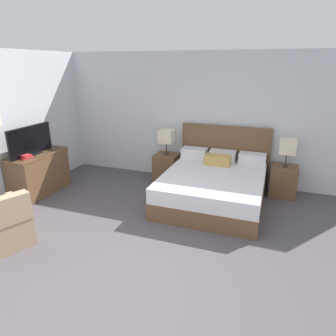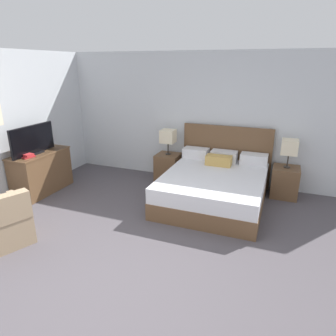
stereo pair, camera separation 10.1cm
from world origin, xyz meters
The scene contains 12 objects.
ground_plane centered at (0.00, 0.00, 0.00)m, with size 10.79×10.79×0.00m, color #4C474C.
wall_back centered at (0.00, 3.63, 1.26)m, with size 6.75×0.06×2.53m, color silver.
wall_left centered at (-2.80, 1.50, 1.26)m, with size 0.06×5.40×2.53m, color silver.
bed centered at (0.61, 2.63, 0.30)m, with size 1.72×1.99×1.17m.
nightstand_left centered at (-0.52, 3.30, 0.27)m, with size 0.46×0.46×0.55m.
nightstand_right centered at (1.74, 3.30, 0.27)m, with size 0.46×0.46×0.55m.
table_lamp_left centered at (-0.52, 3.31, 0.92)m, with size 0.27×0.27×0.51m.
table_lamp_right centered at (1.74, 3.31, 0.92)m, with size 0.27×0.27×0.51m.
dresser centered at (-2.50, 1.90, 0.39)m, with size 0.50×1.14×0.76m.
tv centered at (-2.50, 1.80, 1.01)m, with size 0.18×0.96×0.51m.
book_red_cover centered at (-2.48, 1.59, 0.78)m, with size 0.24×0.20×0.03m, color #B7282D.
book_blue_cover centered at (-2.48, 1.59, 0.81)m, with size 0.24×0.15×0.03m, color #B7282D.
Camera 2 is at (1.59, -2.12, 2.28)m, focal length 32.00 mm.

